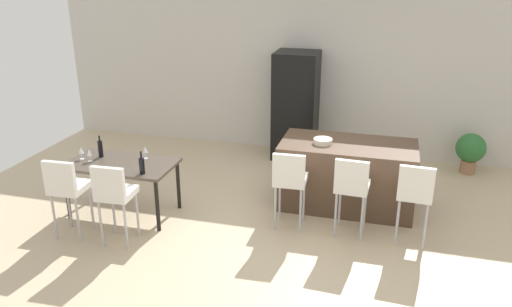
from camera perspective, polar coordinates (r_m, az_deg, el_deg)
name	(u,v)px	position (r m, az deg, el deg)	size (l,w,h in m)	color
ground_plane	(298,221)	(6.78, 4.76, -7.60)	(10.00, 10.00, 0.00)	#C6B28E
back_wall	(331,72)	(8.90, 8.43, 9.16)	(10.00, 0.12, 2.90)	beige
kitchen_island	(347,175)	(7.10, 10.22, -2.38)	(1.83, 0.93, 0.92)	#4C3828
bar_chair_left	(290,178)	(6.31, 3.85, -2.77)	(0.42, 0.42, 1.05)	white
bar_chair_middle	(352,185)	(6.22, 10.80, -3.47)	(0.42, 0.42, 1.05)	white
bar_chair_right	(415,191)	(6.22, 17.56, -4.10)	(0.42, 0.42, 1.05)	white
dining_table	(122,168)	(6.91, -14.98, -1.55)	(1.42, 0.78, 0.74)	#4C4238
dining_chair_near	(66,186)	(6.49, -20.68, -3.43)	(0.42, 0.42, 1.05)	white
dining_chair_far	(114,192)	(6.16, -15.79, -4.18)	(0.42, 0.42, 1.05)	white
wine_bottle_middle	(142,165)	(6.43, -12.80, -1.33)	(0.07, 0.07, 0.30)	black
wine_bottle_far	(100,149)	(7.13, -17.20, 0.54)	(0.06, 0.06, 0.30)	black
wine_glass_left	(81,150)	(7.12, -19.21, 0.33)	(0.07, 0.07, 0.17)	silver
wine_glass_right	(89,153)	(7.00, -18.35, 0.09)	(0.07, 0.07, 0.17)	silver
wine_glass_near	(145,150)	(6.91, -12.46, 0.41)	(0.07, 0.07, 0.17)	silver
refrigerator	(296,106)	(8.67, 4.52, 5.42)	(0.72, 0.68, 1.84)	black
fruit_bowl	(323,141)	(6.86, 7.58, 1.40)	(0.25, 0.25, 0.07)	beige
potted_plant	(470,150)	(8.79, 23.11, 0.37)	(0.47, 0.47, 0.67)	#996B4C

